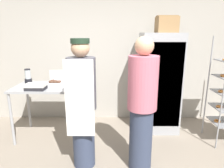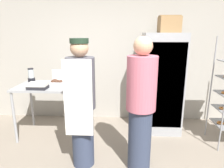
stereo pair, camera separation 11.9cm
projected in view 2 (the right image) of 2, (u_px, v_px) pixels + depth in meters
The scene contains 9 objects.
back_wall at pixel (121, 47), 4.09m from camera, with size 6.40×0.12×3.06m, color #ADA89E.
refrigerator at pixel (161, 83), 3.68m from camera, with size 0.70×0.69×1.81m.
prep_counter at pixel (53, 91), 3.48m from camera, with size 1.19×0.74×0.93m.
donut_box at pixel (58, 81), 3.51m from camera, with size 0.25×0.20×0.24m.
blender_pitcher at pixel (31, 76), 3.65m from camera, with size 0.13×0.13×0.26m.
binder_stack at pixel (38, 86), 3.21m from camera, with size 0.32×0.22×0.10m.
cardboard_storage_box at pixel (169, 24), 3.40m from camera, with size 0.35×0.36×0.28m.
person_baker at pixel (81, 103), 2.62m from camera, with size 0.37×0.39×1.74m.
person_customer at pixel (141, 106), 2.54m from camera, with size 0.38×0.38×1.77m.
Camera 2 is at (0.03, -1.96, 1.80)m, focal length 32.00 mm.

